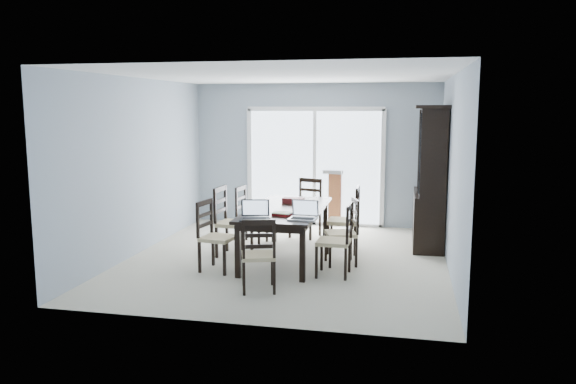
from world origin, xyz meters
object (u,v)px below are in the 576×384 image
at_px(chair_right_far, 350,212).
at_px(chair_end_far, 308,201).
at_px(game_box, 293,201).
at_px(chair_right_near, 341,232).
at_px(china_hutch, 430,178).
at_px(cell_phone, 267,218).
at_px(laptop_dark, 254,215).
at_px(chair_left_near, 212,228).
at_px(dining_table, 286,213).
at_px(chair_left_mid, 228,214).
at_px(laptop_silver, 303,215).
at_px(chair_left_far, 247,209).
at_px(hot_tub, 311,189).
at_px(chair_end_near, 259,247).
at_px(chair_right_mid, 348,224).

height_order(chair_right_far, chair_end_far, chair_right_far).
bearing_deg(game_box, chair_right_near, -51.75).
bearing_deg(chair_end_far, china_hutch, -172.68).
relative_size(chair_end_far, cell_phone, 11.62).
distance_m(china_hutch, chair_end_far, 2.06).
bearing_deg(laptop_dark, chair_left_near, 151.39).
xyz_separation_m(dining_table, chair_right_near, (0.86, -0.64, -0.09)).
distance_m(dining_table, chair_left_mid, 0.90).
relative_size(dining_table, china_hutch, 1.00).
height_order(laptop_silver, game_box, laptop_silver).
xyz_separation_m(chair_left_mid, chair_left_far, (0.07, 0.77, -0.06)).
relative_size(chair_left_near, laptop_silver, 2.99).
height_order(chair_end_far, cell_phone, chair_end_far).
height_order(china_hutch, laptop_silver, china_hutch).
xyz_separation_m(chair_left_far, game_box, (0.84, -0.40, 0.23)).
relative_size(chair_right_far, chair_end_far, 1.03).
xyz_separation_m(chair_left_near, hot_tub, (0.63, 4.20, -0.06)).
height_order(chair_end_near, cell_phone, chair_end_near).
bearing_deg(laptop_silver, chair_left_far, 129.81).
bearing_deg(laptop_dark, chair_end_near, -81.49).
height_order(chair_right_near, laptop_silver, chair_right_near).
relative_size(dining_table, hot_tub, 0.93).
distance_m(chair_right_far, laptop_dark, 1.86).
bearing_deg(chair_right_far, chair_left_far, 81.49).
relative_size(game_box, hot_tub, 0.13).
xyz_separation_m(chair_left_near, chair_right_far, (1.71, 1.32, 0.04)).
bearing_deg(chair_left_near, hot_tub, -179.29).
xyz_separation_m(chair_end_near, chair_end_far, (0.04, 3.05, 0.05)).
distance_m(chair_left_far, hot_tub, 2.72).
height_order(chair_end_far, hot_tub, chair_end_far).
height_order(dining_table, cell_phone, cell_phone).
xyz_separation_m(chair_right_mid, laptop_dark, (-1.10, -0.86, 0.25)).
height_order(china_hutch, chair_right_mid, china_hutch).
bearing_deg(game_box, chair_left_near, -127.51).
bearing_deg(chair_right_mid, chair_left_far, 45.03).
relative_size(chair_end_near, laptop_dark, 2.56).
height_order(dining_table, laptop_silver, laptop_silver).
distance_m(china_hutch, game_box, 2.19).
bearing_deg(dining_table, hot_tub, 93.79).
xyz_separation_m(chair_right_mid, hot_tub, (-1.11, 3.55, -0.05)).
bearing_deg(chair_end_near, hot_tub, 75.24).
height_order(chair_left_far, chair_right_far, chair_right_far).
height_order(chair_left_far, chair_right_near, chair_right_near).
height_order(chair_right_mid, laptop_dark, chair_right_mid).
bearing_deg(laptop_dark, chair_end_far, 73.07).
xyz_separation_m(chair_left_near, game_box, (0.88, 1.14, 0.21)).
height_order(chair_left_far, chair_right_mid, chair_right_mid).
height_order(chair_right_mid, cell_phone, chair_right_mid).
xyz_separation_m(chair_end_near, laptop_silver, (0.39, 0.73, 0.26)).
bearing_deg(chair_right_near, hot_tub, 16.43).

